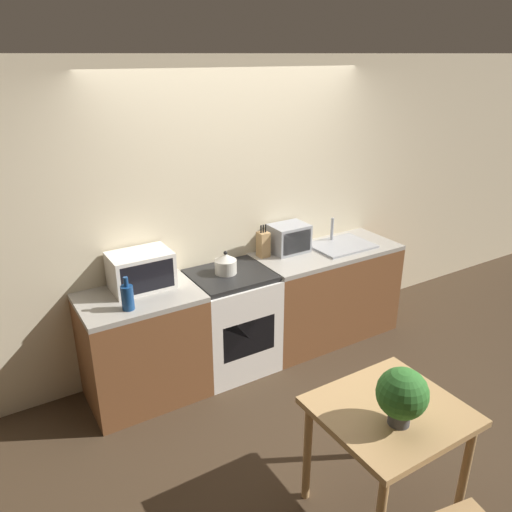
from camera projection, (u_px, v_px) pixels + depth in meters
The scene contains 13 objects.
ground_plane at pixel (308, 405), 3.98m from camera, with size 16.00×16.00×0.00m, color #3D2D1E.
wall_back at pixel (235, 212), 4.39m from camera, with size 10.00×0.06×2.60m.
counter_left_run at pixel (144, 347), 3.94m from camera, with size 0.91×0.62×0.90m.
counter_right_run at pixel (325, 293), 4.82m from camera, with size 1.40×0.62×0.90m.
stove_range at pixel (231, 321), 4.32m from camera, with size 0.67×0.62×0.90m.
kettle at pixel (226, 264), 4.13m from camera, with size 0.18×0.18×0.20m.
microwave at pixel (141, 270), 3.85m from camera, with size 0.47×0.32×0.29m.
bottle at pixel (127, 297), 3.53m from camera, with size 0.09×0.09×0.25m.
knife_block at pixel (263, 244), 4.46m from camera, with size 0.09×0.10×0.30m.
toaster_oven at pixel (289, 238), 4.57m from camera, with size 0.34×0.26×0.26m.
sink_basin at pixel (341, 245), 4.73m from camera, with size 0.56×0.43×0.24m.
dining_table at pixel (389, 424), 2.84m from camera, with size 0.79×0.73×0.75m.
potted_plant at pixel (402, 395), 2.62m from camera, with size 0.28×0.28×0.33m.
Camera 1 is at (-2.04, -2.54, 2.60)m, focal length 35.00 mm.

